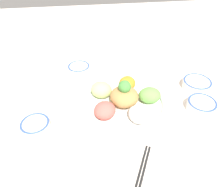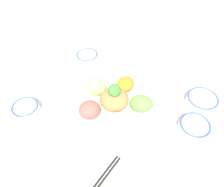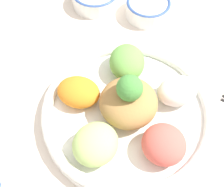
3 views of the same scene
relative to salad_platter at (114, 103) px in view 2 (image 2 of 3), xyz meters
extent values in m
plane|color=silver|center=(-0.01, 0.04, -0.03)|extent=(2.40, 2.40, 0.00)
cylinder|color=white|center=(0.00, 0.00, -0.02)|extent=(0.32, 0.32, 0.02)
torus|color=white|center=(0.00, 0.00, 0.00)|extent=(0.32, 0.32, 0.02)
ellipsoid|color=orange|center=(-0.09, 0.03, 0.01)|extent=(0.10, 0.09, 0.04)
ellipsoid|color=#B7DB7A|center=(-0.06, -0.08, 0.02)|extent=(0.11, 0.11, 0.06)
ellipsoid|color=#E55B51|center=(0.06, -0.08, 0.02)|extent=(0.11, 0.11, 0.06)
ellipsoid|color=white|center=(0.09, 0.03, 0.02)|extent=(0.09, 0.08, 0.05)
ellipsoid|color=#6BAD4C|center=(0.00, 0.10, 0.02)|extent=(0.07, 0.08, 0.06)
ellipsoid|color=#AD7F47|center=(0.00, 0.00, 0.02)|extent=(0.11, 0.11, 0.07)
sphere|color=#478E3D|center=(0.00, 0.00, 0.07)|extent=(0.05, 0.05, 0.05)
cylinder|color=white|center=(0.05, 0.29, -0.01)|extent=(0.10, 0.10, 0.04)
torus|color=#38569E|center=(0.05, 0.29, 0.01)|extent=(0.10, 0.10, 0.01)
cylinder|color=maroon|center=(0.05, 0.29, 0.01)|extent=(0.09, 0.09, 0.00)
cylinder|color=white|center=(-0.25, -0.16, -0.01)|extent=(0.10, 0.10, 0.04)
torus|color=#38569E|center=(-0.25, -0.16, 0.01)|extent=(0.10, 0.10, 0.01)
cylinder|color=#DBB251|center=(-0.25, -0.16, 0.01)|extent=(0.08, 0.08, 0.00)
cylinder|color=white|center=(0.07, -0.32, -0.01)|extent=(0.10, 0.10, 0.03)
torus|color=#38569E|center=(0.07, -0.32, 0.00)|extent=(0.10, 0.10, 0.01)
cylinder|color=white|center=(0.07, -0.32, 0.00)|extent=(0.08, 0.08, 0.00)
cylinder|color=white|center=(-0.07, 0.32, -0.01)|extent=(0.12, 0.12, 0.04)
torus|color=#38569E|center=(-0.07, 0.32, 0.01)|extent=(0.12, 0.12, 0.01)
cylinder|color=maroon|center=(-0.07, 0.32, 0.00)|extent=(0.09, 0.09, 0.00)
cylinder|color=black|center=(0.28, 0.00, -0.03)|extent=(0.19, 0.10, 0.01)
cylinder|color=black|center=(0.29, 0.00, -0.03)|extent=(0.19, 0.10, 0.01)
cube|color=silver|center=(-0.24, 0.29, -0.03)|extent=(0.02, 0.08, 0.01)
ellipsoid|color=silver|center=(-0.24, 0.23, -0.03)|extent=(0.04, 0.05, 0.01)
camera|label=1|loc=(0.60, -0.12, 0.55)|focal=35.00mm
camera|label=2|loc=(0.50, 0.08, 0.62)|focal=35.00mm
camera|label=3|loc=(-0.03, -0.29, 0.50)|focal=50.00mm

